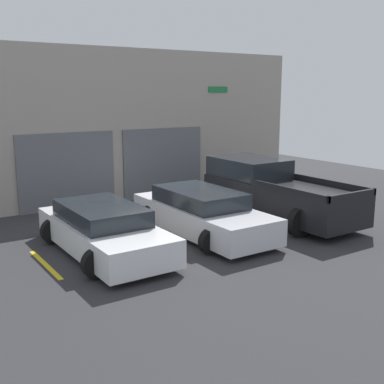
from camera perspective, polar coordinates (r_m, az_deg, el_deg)
name	(u,v)px	position (r m, az deg, el deg)	size (l,w,h in m)	color
ground_plane	(166,219)	(14.92, -3.06, -3.20)	(28.00, 28.00, 0.00)	#2D2D30
shophouse_building	(118,127)	(17.37, -8.75, 7.64)	(15.08, 0.68, 5.35)	#9E9389
pickup_truck	(273,191)	(15.14, 9.61, 0.07)	(2.48, 5.38, 1.73)	black
sedan_white	(103,230)	(11.86, -10.47, -4.46)	(2.21, 4.62, 1.19)	white
sedan_side	(202,213)	(13.21, 1.14, -2.50)	(2.16, 4.78, 1.24)	silver
parking_stripe_far_left	(45,264)	(11.56, -16.98, -8.20)	(0.12, 2.20, 0.01)	gold
parking_stripe_left	(156,243)	(12.61, -4.25, -6.01)	(0.12, 2.20, 0.01)	gold
parking_stripe_centre	(243,226)	(14.19, 6.01, -4.02)	(0.12, 2.20, 0.01)	gold
parking_stripe_right	(311,212)	(16.14, 13.98, -2.37)	(0.12, 2.20, 0.01)	gold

